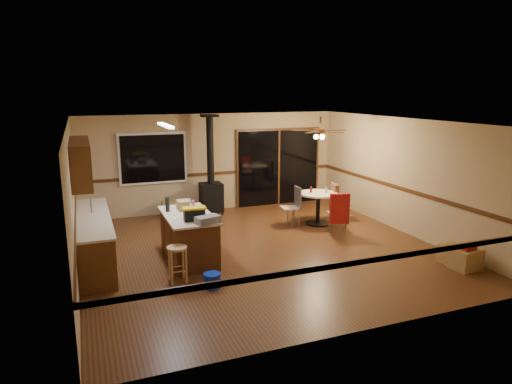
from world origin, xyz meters
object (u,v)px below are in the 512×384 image
bar_stool (178,264)px  box_corner_a (465,259)px  chair_near (339,209)px  chair_right (335,198)px  toolbox_grey (208,220)px  box_under_window (173,209)px  toolbox_black (194,215)px  dining_table (318,203)px  wood_stove (211,187)px  box_corner_b (452,254)px  chair_left (294,202)px  kitchen_island (189,237)px  blue_bucket (212,280)px

bar_stool → box_corner_a: (5.02, -1.33, -0.12)m
chair_near → box_corner_a: bearing=-67.7°
chair_right → box_corner_a: size_ratio=1.40×
toolbox_grey → box_under_window: size_ratio=0.83×
toolbox_black → chair_right: toolbox_black is taller
dining_table → toolbox_grey: bearing=-149.5°
toolbox_grey → chair_near: toolbox_grey is taller
box_under_window → box_corner_a: box_under_window is taller
box_under_window → box_corner_a: 6.91m
wood_stove → chair_right: (2.69, -1.75, -0.13)m
box_corner_b → wood_stove: bearing=123.4°
toolbox_grey → chair_left: 3.38m
wood_stove → box_corner_b: bearing=-56.6°
toolbox_grey → chair_right: 4.32m
chair_right → chair_left: bearing=180.0°
kitchen_island → blue_bucket: (0.06, -1.40, -0.33)m
dining_table → chair_left: chair_left is taller
toolbox_grey → box_corner_b: 4.65m
toolbox_grey → box_corner_b: size_ratio=0.99×
bar_stool → chair_near: bearing=18.2°
chair_left → box_corner_b: bearing=-62.1°
wood_stove → chair_near: size_ratio=3.60×
bar_stool → chair_left: size_ratio=1.21×
blue_bucket → chair_right: chair_right is taller
toolbox_black → chair_left: (2.86, 1.74, -0.42)m
toolbox_black → chair_left: 3.37m
chair_left → toolbox_grey: bearing=-143.0°
wood_stove → toolbox_black: wood_stove is taller
blue_bucket → box_corner_a: box_corner_a is taller
chair_near → chair_right: same height
toolbox_grey → bar_stool: toolbox_grey is taller
chair_right → kitchen_island: bearing=-161.9°
toolbox_black → toolbox_grey: bearing=-57.8°
chair_right → wood_stove: bearing=147.0°
kitchen_island → chair_near: 3.54m
bar_stool → box_under_window: 4.12m
box_under_window → box_corner_a: (4.32, -5.39, -0.01)m
box_under_window → blue_bucket: bearing=-92.8°
chair_left → wood_stove: bearing=132.0°
toolbox_black → box_corner_b: (4.58, -1.53, -0.83)m
box_corner_a → toolbox_black: bearing=157.9°
kitchen_island → toolbox_grey: 0.90m
chair_left → chair_right: size_ratio=0.74×
dining_table → chair_left: size_ratio=1.80×
toolbox_grey → box_corner_b: bearing=-15.8°
blue_bucket → box_corner_b: size_ratio=0.67×
toolbox_grey → chair_left: (2.68, 2.02, -0.38)m
dining_table → box_under_window: size_ratio=1.81×
kitchen_island → box_under_window: bearing=84.9°
toolbox_grey → box_corner_a: bearing=-19.7°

